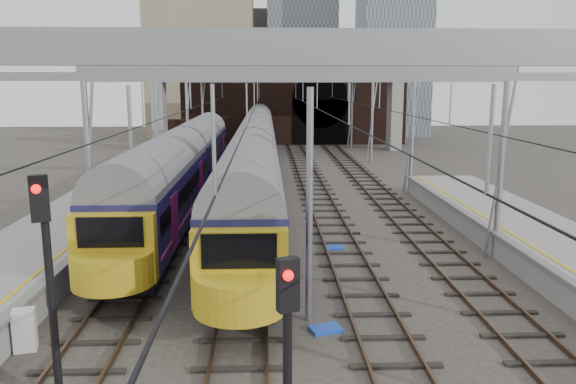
{
  "coord_description": "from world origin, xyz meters",
  "views": [
    {
      "loc": [
        -1.25,
        -14.02,
        7.12
      ],
      "look_at": [
        -0.32,
        10.12,
        2.4
      ],
      "focal_mm": 35.0,
      "sensor_mm": 36.0,
      "label": 1
    }
  ],
  "objects_px": {
    "train_second": "(184,165)",
    "relay_cabinet": "(25,330)",
    "train_main": "(257,140)",
    "signal_near_left": "(48,268)",
    "signal_near_centre": "(288,358)"
  },
  "relations": [
    {
      "from": "train_main",
      "to": "train_second",
      "type": "xyz_separation_m",
      "value": [
        -4.0,
        -13.92,
        -0.03
      ]
    },
    {
      "from": "train_main",
      "to": "signal_near_left",
      "type": "distance_m",
      "value": 35.03
    },
    {
      "from": "train_main",
      "to": "train_second",
      "type": "bearing_deg",
      "value": -106.03
    },
    {
      "from": "train_second",
      "to": "relay_cabinet",
      "type": "bearing_deg",
      "value": -95.73
    },
    {
      "from": "train_main",
      "to": "relay_cabinet",
      "type": "distance_m",
      "value": 32.43
    },
    {
      "from": "train_second",
      "to": "relay_cabinet",
      "type": "relative_size",
      "value": 27.4
    },
    {
      "from": "train_main",
      "to": "signal_near_centre",
      "type": "xyz_separation_m",
      "value": [
        1.06,
        -38.16,
        0.45
      ]
    },
    {
      "from": "train_main",
      "to": "relay_cabinet",
      "type": "xyz_separation_m",
      "value": [
        -5.8,
        -31.85,
        -1.88
      ]
    },
    {
      "from": "train_second",
      "to": "signal_near_centre",
      "type": "distance_m",
      "value": 24.76
    },
    {
      "from": "train_main",
      "to": "train_second",
      "type": "height_order",
      "value": "train_main"
    },
    {
      "from": "signal_near_left",
      "to": "relay_cabinet",
      "type": "xyz_separation_m",
      "value": [
        -1.95,
        2.96,
        -2.73
      ]
    },
    {
      "from": "signal_near_left",
      "to": "signal_near_centre",
      "type": "relative_size",
      "value": 1.16
    },
    {
      "from": "train_main",
      "to": "relay_cabinet",
      "type": "bearing_deg",
      "value": -100.32
    },
    {
      "from": "train_main",
      "to": "signal_near_centre",
      "type": "distance_m",
      "value": 38.17
    },
    {
      "from": "train_second",
      "to": "relay_cabinet",
      "type": "xyz_separation_m",
      "value": [
        -1.8,
        -17.93,
        -1.86
      ]
    }
  ]
}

